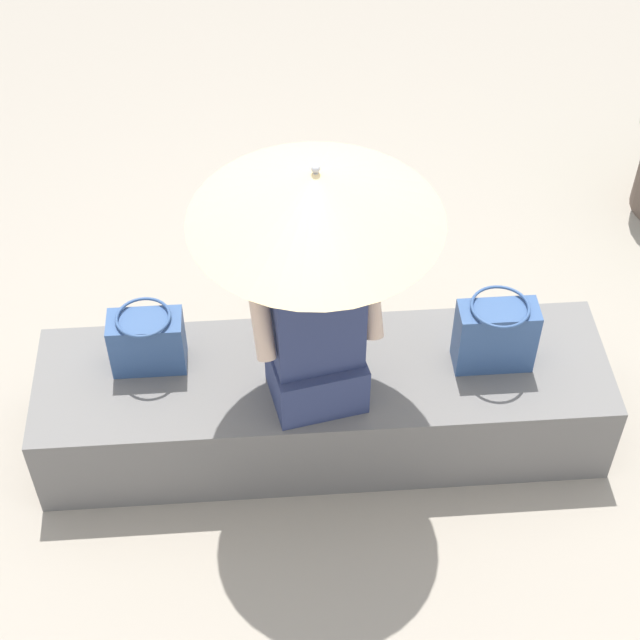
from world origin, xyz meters
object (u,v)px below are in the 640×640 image
at_px(handbag_black, 495,335).
at_px(parasol, 316,196).
at_px(person_seated, 316,325).
at_px(tote_bag_canvas, 147,341).

bearing_deg(handbag_black, parasol, 9.47).
height_order(person_seated, parasol, parasol).
relative_size(parasol, tote_bag_canvas, 3.85).
distance_m(person_seated, handbag_black, 0.75).
distance_m(parasol, tote_bag_canvas, 1.08).
distance_m(person_seated, tote_bag_canvas, 0.73).
bearing_deg(handbag_black, person_seated, 9.53).
relative_size(person_seated, tote_bag_canvas, 3.14).
xyz_separation_m(person_seated, tote_bag_canvas, (0.65, -0.21, -0.26)).
distance_m(person_seated, parasol, 0.59).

